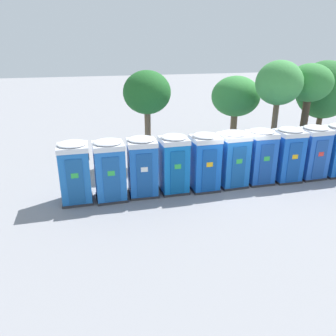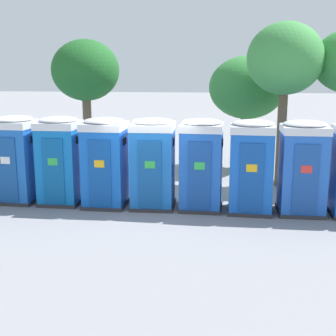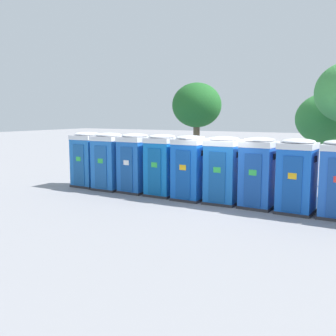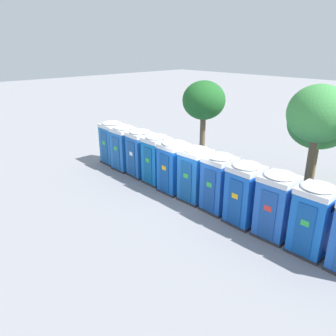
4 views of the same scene
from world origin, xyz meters
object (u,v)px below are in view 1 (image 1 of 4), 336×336
street_tree_0 (236,97)px  street_tree_3 (147,93)px  portapotty_8 (312,152)px  portapotty_3 (174,163)px  portapotty_4 (205,162)px  street_tree_1 (279,84)px  portapotty_2 (142,166)px  street_tree_2 (324,90)px  portapotty_7 (287,154)px  street_tree_4 (309,85)px  portapotty_0 (75,172)px  portapotty_5 (233,159)px  portapotty_6 (260,156)px  portapotty_1 (110,170)px

street_tree_0 → street_tree_3: street_tree_3 is taller
portapotty_8 → portapotty_3: bearing=178.3°
portapotty_4 → portapotty_3: bearing=174.4°
street_tree_1 → street_tree_3: (-6.85, 1.06, -0.38)m
portapotty_3 → street_tree_1: 7.68m
portapotty_2 → street_tree_2: size_ratio=0.49×
portapotty_7 → street_tree_2: street_tree_2 is taller
street_tree_3 → street_tree_4: 9.02m
street_tree_2 → portapotty_3: bearing=-158.6°
portapotty_0 → portapotty_2: size_ratio=1.00×
portapotty_5 → street_tree_4: (5.98, 3.16, 2.71)m
portapotty_7 → street_tree_2: size_ratio=0.49×
portapotty_3 → portapotty_6: same height
street_tree_3 → street_tree_4: bearing=-4.9°
portapotty_0 → portapotty_1: (1.36, -0.12, -0.00)m
portapotty_0 → portapotty_5: 6.80m
street_tree_4 → street_tree_3: bearing=175.1°
street_tree_1 → portapotty_5: bearing=-143.2°
portapotty_0 → portapotty_4: 5.44m
portapotty_2 → street_tree_1: bearing=19.1°
portapotty_4 → portapotty_8: 5.44m
portapotty_2 → street_tree_1: 8.86m
street_tree_0 → street_tree_4: bearing=-38.3°
portapotty_3 → street_tree_0: (5.55, 5.55, 1.82)m
portapotty_1 → street_tree_3: bearing=57.7°
portapotty_0 → street_tree_3: size_ratio=0.52×
portapotty_2 → portapotty_6: (5.44, -0.14, 0.00)m
portapotty_7 → street_tree_3: (-5.72, 4.05, 2.46)m
portapotty_5 → street_tree_0: bearing=63.4°
portapotty_8 → street_tree_2: size_ratio=0.49×
street_tree_0 → street_tree_4: (3.15, -2.49, 0.89)m
portapotty_3 → street_tree_4: bearing=19.4°
portapotty_0 → street_tree_2: (14.81, 4.12, 2.21)m
portapotty_4 → portapotty_5: (1.36, 0.03, -0.00)m
portapotty_2 → portapotty_3: (1.36, -0.03, 0.00)m
street_tree_2 → street_tree_4: (-2.03, -1.15, 0.50)m
portapotty_2 → portapotty_4: 2.72m
street_tree_2 → portapotty_7: bearing=-140.1°
portapotty_8 → street_tree_0: 6.17m
portapotty_0 → street_tree_1: street_tree_1 is taller
portapotty_5 → portapotty_7: 2.72m
portapotty_3 → portapotty_5: 2.72m
portapotty_3 → street_tree_4: street_tree_4 is taller
street_tree_1 → street_tree_0: bearing=110.2°
portapotty_0 → street_tree_2: bearing=15.5°
portapotty_4 → street_tree_2: 10.56m
portapotty_0 → portapotty_4: same height
portapotty_6 → street_tree_4: bearing=34.5°
portapotty_8 → street_tree_1: 4.12m
portapotty_1 → portapotty_2: size_ratio=1.00×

